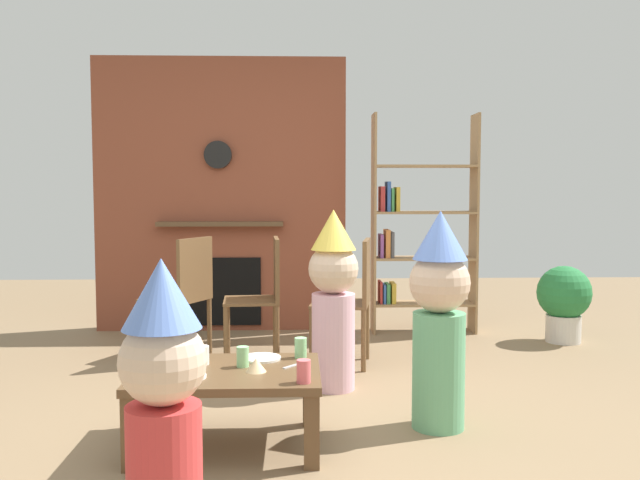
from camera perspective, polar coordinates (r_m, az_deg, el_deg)
name	(u,v)px	position (r m, az deg, el deg)	size (l,w,h in m)	color
ground_plane	(294,427)	(3.79, -2.14, -15.16)	(12.00, 12.00, 0.00)	#846B4C
brick_fireplace_feature	(221,196)	(6.20, -8.14, 3.63)	(2.20, 0.28, 2.40)	brown
bookshelf	(415,232)	(6.07, 7.84, 0.67)	(0.90, 0.28, 1.90)	#9E7A51
coffee_table	(227,382)	(3.46, -7.65, -11.53)	(0.90, 0.66, 0.38)	brown
paper_cup_near_left	(301,348)	(3.63, -1.61, -8.88)	(0.06, 0.06, 0.11)	#8CD18C
paper_cup_near_right	(243,357)	(3.47, -6.40, -9.55)	(0.06, 0.06, 0.10)	#8CD18C
paper_cup_center	(304,371)	(3.18, -1.36, -10.78)	(0.06, 0.06, 0.11)	#E5666B
paper_cup_far_left	(201,355)	(3.55, -9.77, -9.35)	(0.08, 0.08, 0.09)	silver
paper_plate_front	(185,377)	(3.33, -11.05, -11.00)	(0.19, 0.19, 0.01)	white
paper_plate_rear	(261,358)	(3.63, -4.89, -9.67)	(0.21, 0.21, 0.01)	white
birthday_cake_slice	(256,365)	(3.38, -5.30, -10.22)	(0.10, 0.10, 0.07)	#EAC68C
table_fork	(294,365)	(3.48, -2.15, -10.30)	(0.15, 0.02, 0.01)	silver
child_with_cone_hat	(163,407)	(2.37, -12.79, -13.29)	(0.29, 0.29, 1.04)	#D13838
child_in_pink	(439,314)	(3.67, 9.81, -6.05)	(0.32, 0.32, 1.15)	#66B27F
child_by_the_chairs	(333,295)	(4.32, 1.11, -4.55)	(0.31, 0.31, 1.13)	#EAB2C6
dining_chair_left	(185,290)	(5.20, -11.08, -4.08)	(0.54, 0.54, 0.90)	brown
dining_chair_middle	(264,291)	(5.08, -4.65, -4.20)	(0.43, 0.43, 0.90)	brown
dining_chair_right	(353,294)	(4.92, 2.76, -4.47)	(0.46, 0.46, 0.90)	brown
potted_plant_tall	(564,299)	(6.01, 19.48, -4.60)	(0.44, 0.44, 0.63)	beige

